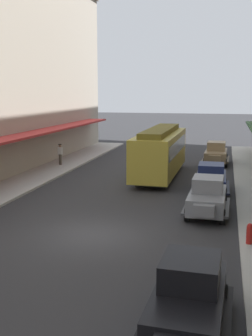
# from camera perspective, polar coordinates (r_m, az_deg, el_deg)

# --- Properties ---
(ground_plane) EXTENTS (200.00, 200.00, 0.00)m
(ground_plane) POSITION_cam_1_polar(r_m,az_deg,el_deg) (18.01, -4.48, -9.03)
(ground_plane) COLOR #2D2D30
(parked_car_0) EXTENTS (2.23, 4.29, 1.84)m
(parked_car_0) POSITION_cam_1_polar(r_m,az_deg,el_deg) (35.60, 12.17, 2.04)
(parked_car_0) COLOR #997F5B
(parked_car_0) RESTS_ON ground
(parked_car_1) EXTENTS (2.17, 4.27, 1.84)m
(parked_car_1) POSITION_cam_1_polar(r_m,az_deg,el_deg) (25.14, 11.51, -1.36)
(parked_car_1) COLOR #19234C
(parked_car_1) RESTS_ON ground
(parked_car_2) EXTENTS (2.23, 4.29, 1.84)m
(parked_car_2) POSITION_cam_1_polar(r_m,az_deg,el_deg) (20.91, 11.02, -3.73)
(parked_car_2) COLOR slate
(parked_car_2) RESTS_ON ground
(parked_car_3) EXTENTS (2.27, 4.31, 1.84)m
(parked_car_3) POSITION_cam_1_polar(r_m,az_deg,el_deg) (11.11, 8.58, -16.71)
(parked_car_3) COLOR black
(parked_car_3) RESTS_ON ground
(streetcar) EXTENTS (2.62, 9.63, 3.46)m
(streetcar) POSITION_cam_1_polar(r_m,az_deg,el_deg) (29.47, 4.67, 2.42)
(streetcar) COLOR gold
(streetcar) RESTS_ON ground
(fire_hydrant) EXTENTS (0.24, 0.24, 0.82)m
(fire_hydrant) POSITION_cam_1_polar(r_m,az_deg,el_deg) (17.08, 16.48, -8.55)
(fire_hydrant) COLOR #B21E19
(fire_hydrant) RESTS_ON sidewalk_right
(pedestrian_3) EXTENTS (0.36, 0.28, 1.67)m
(pedestrian_3) POSITION_cam_1_polar(r_m,az_deg,el_deg) (34.02, -8.95, 1.88)
(pedestrian_3) COLOR #4C4238
(pedestrian_3) RESTS_ON sidewalk_left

